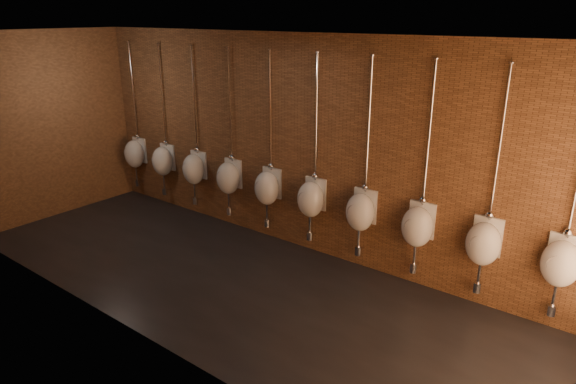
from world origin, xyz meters
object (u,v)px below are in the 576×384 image
object	(u,v)px
urinal_0	(135,153)
urinal_5	(311,198)
urinal_1	(163,160)
urinal_4	(267,187)
urinal_7	(418,225)
urinal_8	(484,242)
urinal_6	(361,211)
urinal_9	(561,262)
urinal_2	(194,168)
urinal_3	(228,177)

from	to	relation	value
urinal_0	urinal_5	bearing A→B (deg)	0.00
urinal_1	urinal_4	distance (m)	2.49
urinal_7	urinal_8	size ratio (longest dim) A/B	1.00
urinal_4	urinal_6	bearing A→B (deg)	0.00
urinal_4	urinal_9	size ratio (longest dim) A/B	1.00
urinal_4	urinal_5	distance (m)	0.83
urinal_4	urinal_5	world-z (taller)	same
urinal_0	urinal_2	xyz separation A→B (m)	(1.66, 0.00, 0.00)
urinal_0	urinal_6	world-z (taller)	same
urinal_8	urinal_0	bearing A→B (deg)	180.00
urinal_7	urinal_9	size ratio (longest dim) A/B	1.00
urinal_0	urinal_7	bearing A→B (deg)	0.00
urinal_0	urinal_2	distance (m)	1.66
urinal_3	urinal_8	distance (m)	4.15
urinal_3	urinal_4	size ratio (longest dim) A/B	1.00
urinal_7	urinal_4	bearing A→B (deg)	180.00
urinal_2	urinal_4	bearing A→B (deg)	0.00
urinal_8	urinal_9	size ratio (longest dim) A/B	1.00
urinal_2	urinal_3	world-z (taller)	same
urinal_5	urinal_9	bearing A→B (deg)	0.00
urinal_3	urinal_7	xyz separation A→B (m)	(3.32, 0.00, 0.00)
urinal_8	urinal_1	bearing A→B (deg)	180.00
urinal_0	urinal_8	bearing A→B (deg)	0.00
urinal_3	urinal_8	size ratio (longest dim) A/B	1.00
urinal_2	urinal_6	distance (m)	3.32
urinal_1	urinal_5	xyz separation A→B (m)	(3.32, 0.00, 0.00)
urinal_2	urinal_8	distance (m)	4.98
urinal_3	urinal_0	bearing A→B (deg)	180.00
urinal_0	urinal_2	size ratio (longest dim) A/B	1.00
urinal_2	urinal_6	bearing A→B (deg)	0.00
urinal_0	urinal_9	distance (m)	7.47
urinal_0	urinal_1	size ratio (longest dim) A/B	1.00
urinal_0	urinal_9	size ratio (longest dim) A/B	1.00
urinal_3	urinal_6	bearing A→B (deg)	0.00
urinal_2	urinal_4	distance (m)	1.66
urinal_4	urinal_5	size ratio (longest dim) A/B	1.00
urinal_5	urinal_7	xyz separation A→B (m)	(1.66, 0.00, 0.00)
urinal_1	urinal_9	xyz separation A→B (m)	(6.64, 0.00, 0.00)
urinal_4	urinal_9	xyz separation A→B (m)	(4.15, 0.00, 0.00)
urinal_2	urinal_7	size ratio (longest dim) A/B	1.00
urinal_7	urinal_9	distance (m)	1.66
urinal_3	urinal_9	bearing A→B (deg)	0.00
urinal_0	urinal_9	bearing A→B (deg)	0.00
urinal_3	urinal_4	xyz separation A→B (m)	(0.83, 0.00, 0.00)
urinal_4	urinal_9	world-z (taller)	same
urinal_7	urinal_9	bearing A→B (deg)	0.00
urinal_4	urinal_8	xyz separation A→B (m)	(3.32, 0.00, 0.00)
urinal_0	urinal_8	world-z (taller)	same
urinal_0	urinal_3	distance (m)	2.49
urinal_1	urinal_9	bearing A→B (deg)	0.00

